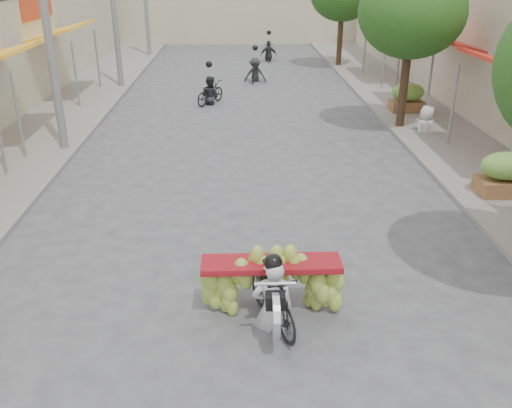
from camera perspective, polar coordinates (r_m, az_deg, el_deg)
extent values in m
cube|color=gray|center=(20.71, -21.44, 7.96)|extent=(4.00, 60.00, 0.12)
cube|color=gray|center=(20.84, 18.36, 8.49)|extent=(4.00, 60.00, 0.12)
cube|color=yellow|center=(18.40, -25.02, 14.17)|extent=(1.77, 4.00, 0.53)
cylinder|color=slate|center=(16.73, -23.73, 8.36)|extent=(0.08, 0.08, 2.55)
cylinder|color=slate|center=(20.03, -20.22, 11.24)|extent=(0.08, 0.08, 2.55)
cube|color=yellow|center=(24.02, -19.74, 16.83)|extent=(1.77, 4.00, 0.53)
cylinder|color=slate|center=(22.29, -18.45, 12.66)|extent=(0.08, 0.08, 2.55)
cylinder|color=slate|center=(25.71, -16.34, 14.31)|extent=(0.08, 0.08, 2.55)
cube|color=#BA3518|center=(24.21, -22.13, 18.59)|extent=(0.10, 3.50, 0.80)
cylinder|color=slate|center=(14.17, 25.37, 5.48)|extent=(0.08, 0.08, 2.55)
cylinder|color=slate|center=(17.50, 20.01, 9.56)|extent=(0.08, 0.08, 2.55)
cube|color=#AF2317|center=(21.31, 18.74, 16.19)|extent=(1.77, 4.20, 0.53)
cylinder|color=slate|center=(19.50, 17.73, 11.26)|extent=(0.08, 0.08, 2.55)
cylinder|color=slate|center=(23.05, 14.69, 13.45)|extent=(0.08, 0.08, 2.55)
cube|color=#AF2317|center=(26.99, 14.35, 18.12)|extent=(1.77, 4.20, 0.53)
cylinder|color=slate|center=(25.14, 13.31, 14.42)|extent=(0.08, 0.08, 2.55)
cylinder|color=slate|center=(28.78, 11.38, 15.75)|extent=(0.08, 0.08, 2.55)
cylinder|color=slate|center=(16.74, -21.37, 18.31)|extent=(0.24, 0.24, 8.00)
cylinder|color=#3A2719|center=(19.06, 15.34, 12.26)|extent=(0.28, 0.28, 3.20)
ellipsoid|color=#245418|center=(18.77, 16.11, 18.83)|extent=(3.40, 3.40, 2.90)
cylinder|color=#3A2719|center=(30.59, 8.83, 17.02)|extent=(0.28, 0.28, 3.20)
cube|color=brown|center=(14.33, 24.55, 1.94)|extent=(1.20, 0.80, 0.50)
ellipsoid|color=#679E3B|center=(14.14, 24.95, 4.12)|extent=(1.20, 0.88, 0.66)
cube|color=brown|center=(21.42, 15.55, 10.10)|extent=(1.20, 0.80, 0.50)
ellipsoid|color=#679E3B|center=(21.30, 15.73, 11.61)|extent=(1.20, 0.88, 0.66)
imported|color=black|center=(8.53, 1.75, -9.67)|extent=(1.05, 1.79, 1.02)
cylinder|color=silver|center=(7.93, 2.06, -11.61)|extent=(0.10, 0.66, 0.66)
cube|color=black|center=(7.91, 2.03, -10.13)|extent=(0.28, 0.22, 0.22)
cylinder|color=silver|center=(7.87, 2.01, -8.39)|extent=(0.60, 0.05, 0.05)
cube|color=maroon|center=(8.63, 1.63, -6.32)|extent=(2.22, 0.55, 0.10)
imported|color=silver|center=(8.13, 1.83, -5.92)|extent=(0.64, 0.47, 1.76)
sphere|color=black|center=(7.71, 1.93, -0.54)|extent=(0.28, 0.28, 0.28)
imported|color=silver|center=(18.74, 17.68, 9.83)|extent=(0.97, 0.91, 1.71)
imported|color=black|center=(22.21, -4.87, 11.60)|extent=(1.37, 1.72, 0.92)
imported|color=#292A32|center=(22.08, -4.94, 13.28)|extent=(0.93, 0.82, 1.65)
sphere|color=black|center=(22.00, -4.98, 14.44)|extent=(0.26, 0.26, 0.26)
imported|color=black|center=(26.48, -0.09, 13.88)|extent=(0.88, 1.89, 1.07)
imported|color=#292A32|center=(26.38, -0.09, 15.14)|extent=(1.15, 0.76, 1.65)
sphere|color=black|center=(26.32, -0.09, 16.12)|extent=(0.26, 0.26, 0.26)
imported|color=black|center=(32.40, 1.35, 15.60)|extent=(0.64, 1.59, 0.88)
imported|color=#292A32|center=(32.31, 1.36, 16.80)|extent=(0.99, 0.58, 1.65)
sphere|color=black|center=(32.26, 1.37, 17.60)|extent=(0.26, 0.26, 0.26)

